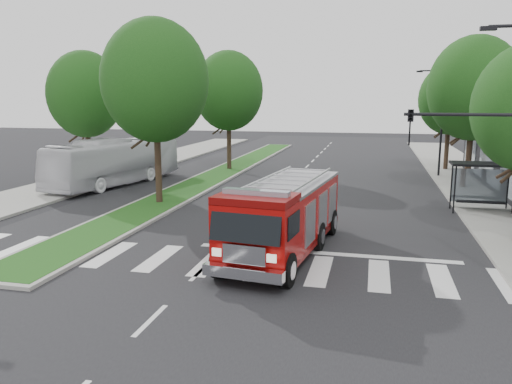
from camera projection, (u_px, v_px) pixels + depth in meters
ground at (232, 240)px, 21.04m from camera, size 140.00×140.00×0.00m
sidewalk_right at (498, 204)px, 27.77m from camera, size 5.00×80.00×0.15m
sidewalk_left at (68, 185)px, 33.88m from camera, size 5.00×80.00×0.15m
median at (222, 173)px, 39.61m from camera, size 3.00×50.00×0.15m
bus_shelter at (482, 174)px, 25.93m from camera, size 3.20×1.60×2.61m
tree_right_mid at (474, 89)px, 30.64m from camera, size 5.60×5.60×9.72m
tree_right_far at (450, 99)px, 40.32m from camera, size 5.00×5.00×8.73m
tree_median_near at (155, 81)px, 26.89m from camera, size 5.80×5.80×10.16m
tree_median_far at (229, 91)px, 40.34m from camera, size 5.60×5.60×9.72m
tree_left_mid at (85, 94)px, 34.56m from camera, size 5.20×5.20×9.16m
streetlight_right_near at (512, 140)px, 14.66m from camera, size 4.08×0.22×8.00m
streetlight_right_far at (440, 118)px, 37.01m from camera, size 2.11×0.20×8.00m
fire_engine at (284, 217)px, 19.02m from camera, size 3.62×8.92×3.01m
city_bus at (116, 162)px, 34.40m from camera, size 4.81×11.80×3.20m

